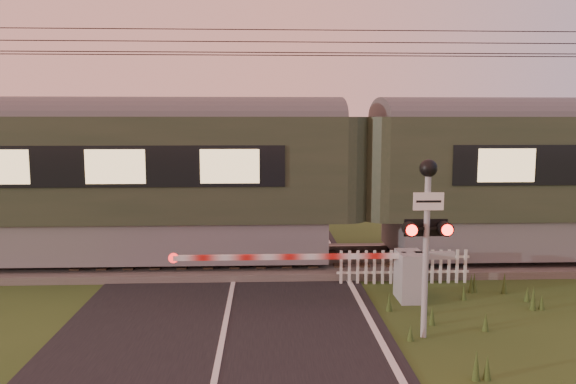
{
  "coord_description": "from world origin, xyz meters",
  "views": [
    {
      "loc": [
        0.75,
        -8.11,
        3.79
      ],
      "look_at": [
        1.23,
        3.2,
        2.37
      ],
      "focal_mm": 35.0,
      "sensor_mm": 36.0,
      "label": 1
    }
  ],
  "objects_px": {
    "boom_gate": "(398,273)",
    "picket_fence": "(403,267)",
    "train": "(359,177)",
    "crossing_signal": "(427,216)"
  },
  "relations": [
    {
      "from": "boom_gate",
      "to": "picket_fence",
      "type": "distance_m",
      "value": 1.28
    },
    {
      "from": "train",
      "to": "crossing_signal",
      "type": "height_order",
      "value": "train"
    },
    {
      "from": "boom_gate",
      "to": "crossing_signal",
      "type": "distance_m",
      "value": 2.62
    },
    {
      "from": "train",
      "to": "picket_fence",
      "type": "height_order",
      "value": "train"
    },
    {
      "from": "picket_fence",
      "to": "boom_gate",
      "type": "bearing_deg",
      "value": -109.5
    },
    {
      "from": "train",
      "to": "picket_fence",
      "type": "relative_size",
      "value": 13.95
    },
    {
      "from": "train",
      "to": "crossing_signal",
      "type": "relative_size",
      "value": 13.91
    },
    {
      "from": "boom_gate",
      "to": "crossing_signal",
      "type": "height_order",
      "value": "crossing_signal"
    },
    {
      "from": "train",
      "to": "crossing_signal",
      "type": "xyz_separation_m",
      "value": [
        0.32,
        -5.18,
        -0.16
      ]
    },
    {
      "from": "boom_gate",
      "to": "crossing_signal",
      "type": "xyz_separation_m",
      "value": [
        -0.03,
        -2.09,
        1.59
      ]
    }
  ]
}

